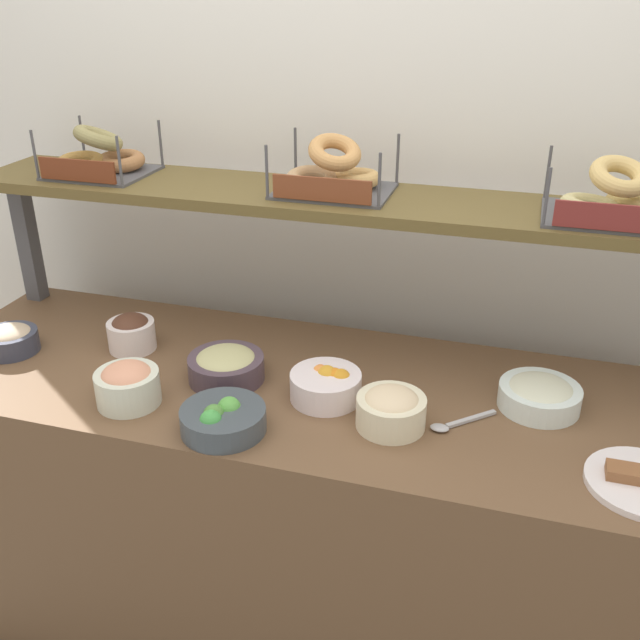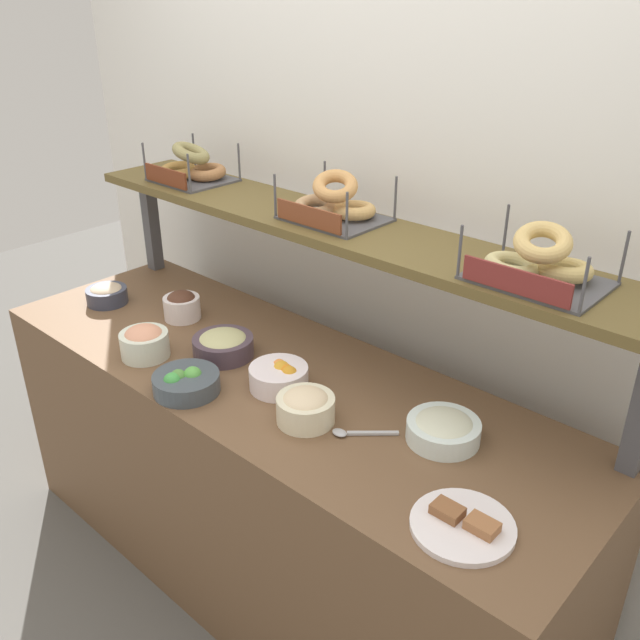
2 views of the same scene
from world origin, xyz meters
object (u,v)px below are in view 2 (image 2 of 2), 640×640
at_px(bowl_tuna_salad, 107,294).
at_px(bagel_basket_everything, 191,168).
at_px(bowl_veggie_mix, 186,382).
at_px(bowl_hummus, 223,344).
at_px(serving_plate_white, 463,524).
at_px(serving_spoon_near_plate, 354,433).
at_px(bagel_basket_sesame, 334,205).
at_px(bagel_basket_plain, 538,265).
at_px(bowl_potato_salad, 306,407).
at_px(bowl_fruit_salad, 280,376).
at_px(bowl_lox_spread, 144,342).
at_px(bowl_scallion_spread, 443,429).
at_px(bowl_chocolate_spread, 182,305).

distance_m(bowl_tuna_salad, bagel_basket_everything, 0.57).
bearing_deg(bowl_veggie_mix, bagel_basket_everything, 138.05).
relative_size(bowl_hummus, serving_plate_white, 0.84).
distance_m(bowl_hummus, bowl_veggie_mix, 0.23).
height_order(serving_plate_white, serving_spoon_near_plate, serving_plate_white).
height_order(bagel_basket_sesame, bagel_basket_plain, bagel_basket_sesame).
distance_m(bowl_potato_salad, bowl_fruit_salad, 0.19).
bearing_deg(bagel_basket_everything, bowl_lox_spread, -56.89).
height_order(bowl_scallion_spread, bowl_tuna_salad, bowl_tuna_salad).
bearing_deg(bowl_chocolate_spread, bagel_basket_plain, 9.48).
xyz_separation_m(bowl_hummus, bowl_veggie_mix, (0.08, -0.22, -0.01)).
bearing_deg(bowl_fruit_salad, bagel_basket_everything, 157.51).
distance_m(bowl_lox_spread, serving_plate_white, 1.19).
relative_size(bowl_veggie_mix, bagel_basket_plain, 0.61).
bearing_deg(bowl_fruit_salad, bagel_basket_plain, 25.67).
xyz_separation_m(bowl_tuna_salad, serving_spoon_near_plate, (1.24, -0.02, -0.03)).
bearing_deg(bagel_basket_plain, serving_spoon_near_plate, -131.78).
bearing_deg(bagel_basket_sesame, bowl_veggie_mix, -101.90).
bearing_deg(bowl_chocolate_spread, bowl_veggie_mix, -36.24).
xyz_separation_m(serving_plate_white, bagel_basket_everything, (-1.50, 0.46, 0.47)).
relative_size(bowl_chocolate_spread, serving_plate_white, 0.55).
height_order(bowl_scallion_spread, bagel_basket_sesame, bagel_basket_sesame).
height_order(bowl_potato_salad, bowl_hummus, bowl_potato_salad).
bearing_deg(serving_spoon_near_plate, bowl_scallion_spread, 37.32).
bearing_deg(bowl_veggie_mix, serving_spoon_near_plate, 18.27).
bearing_deg(bowl_hummus, bowl_fruit_salad, -2.89).
bearing_deg(bowl_tuna_salad, bowl_hummus, 2.84).
bearing_deg(bagel_basket_everything, bowl_hummus, -31.59).
distance_m(bowl_scallion_spread, bagel_basket_everything, 1.37).
distance_m(bowl_veggie_mix, bagel_basket_everything, 0.90).
bearing_deg(bagel_basket_plain, bowl_chocolate_spread, -170.52).
xyz_separation_m(bowl_hummus, serving_plate_white, (1.00, -0.15, -0.03)).
distance_m(bowl_tuna_salad, bowl_chocolate_spread, 0.34).
bearing_deg(bowl_veggie_mix, bowl_lox_spread, 170.79).
bearing_deg(bowl_fruit_salad, bagel_basket_sesame, 103.44).
xyz_separation_m(bowl_veggie_mix, bagel_basket_plain, (0.81, 0.50, 0.45)).
xyz_separation_m(bowl_potato_salad, bagel_basket_plain, (0.44, 0.37, 0.43)).
distance_m(serving_plate_white, bagel_basket_plain, 0.65).
distance_m(bowl_veggie_mix, bagel_basket_plain, 1.05).
xyz_separation_m(bagel_basket_sesame, bagel_basket_plain, (0.70, -0.03, -0.00)).
height_order(serving_plate_white, bagel_basket_plain, bagel_basket_plain).
bearing_deg(bowl_tuna_salad, bowl_chocolate_spread, 19.34).
bearing_deg(serving_spoon_near_plate, bagel_basket_sesame, 137.68).
distance_m(bowl_veggie_mix, serving_spoon_near_plate, 0.54).
relative_size(bowl_potato_salad, serving_spoon_near_plate, 1.14).
bearing_deg(bowl_scallion_spread, bowl_potato_salad, -151.09).
bearing_deg(bagel_basket_sesame, serving_spoon_near_plate, -42.32).
relative_size(bowl_lox_spread, bowl_chocolate_spread, 1.19).
xyz_separation_m(bowl_scallion_spread, bowl_hummus, (-0.78, -0.09, 0.00)).
xyz_separation_m(bowl_hummus, bowl_fruit_salad, (0.28, -0.01, -0.00)).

